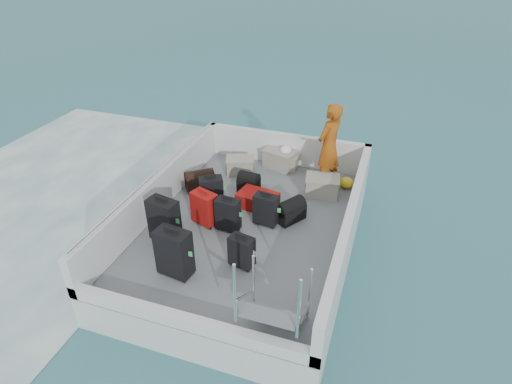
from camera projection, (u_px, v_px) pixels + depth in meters
ground at (249, 251)px, 7.90m from camera, size 160.00×160.00×0.00m
wake_foam at (39, 204)px, 9.22m from camera, size 10.00×10.00×0.00m
ferry_hull at (249, 238)px, 7.74m from camera, size 3.60×5.00×0.60m
deck at (248, 224)px, 7.58m from camera, size 3.30×4.70×0.02m
deck_fittings at (261, 220)px, 7.02m from camera, size 3.60×5.00×0.90m
suitcase_0 at (164, 221)px, 6.99m from camera, size 0.55×0.38×0.77m
suitcase_2 at (211, 193)px, 7.88m from camera, size 0.49×0.44×0.61m
suitcase_3 at (174, 253)px, 6.29m from camera, size 0.55×0.37×0.77m
suitcase_4 at (228, 215)px, 7.28m from camera, size 0.42×0.27×0.60m
suitcase_5 at (204, 208)px, 7.44m from camera, size 0.50×0.39×0.61m
suitcase_6 at (242, 252)px, 6.51m from camera, size 0.42×0.30×0.53m
suitcase_7 at (266, 210)px, 7.42m from camera, size 0.44×0.28×0.58m
suitcase_8 at (258, 200)px, 7.96m from camera, size 0.78×0.58×0.28m
duffel_0 at (200, 182)px, 8.49m from camera, size 0.63×0.58×0.32m
duffel_1 at (249, 184)px, 8.43m from camera, size 0.42×0.34×0.32m
duffel_2 at (290, 212)px, 7.59m from camera, size 0.53×0.60×0.32m
crate_0 at (240, 166)px, 9.05m from camera, size 0.63×0.53×0.33m
crate_1 at (280, 159)px, 9.25m from camera, size 0.74×0.61×0.39m
crate_2 at (285, 161)px, 9.24m from camera, size 0.53×0.37×0.31m
crate_3 at (322, 187)px, 8.29m from camera, size 0.66×0.50×0.37m
yellow_bag at (347, 183)px, 8.57m from camera, size 0.28×0.26×0.22m
white_bag at (286, 151)px, 9.11m from camera, size 0.24×0.24×0.18m
passenger at (329, 146)px, 8.26m from camera, size 0.64×0.75×1.73m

